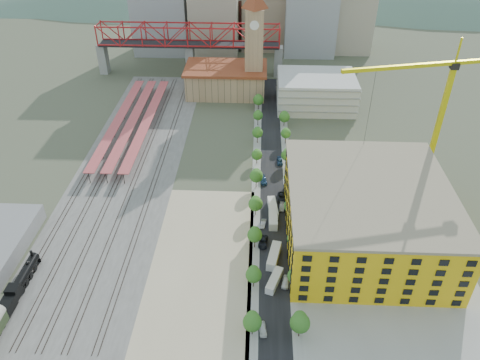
{
  "coord_description": "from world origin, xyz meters",
  "views": [
    {
      "loc": [
        10.76,
        -125.24,
        93.15
      ],
      "look_at": [
        5.45,
        -5.37,
        10.0
      ],
      "focal_mm": 35.0,
      "sensor_mm": 36.0,
      "label": 1
    }
  ],
  "objects_px": {
    "construction_building": "(366,214)",
    "site_trailer_a": "(274,281)",
    "site_trailer_b": "(274,256)",
    "site_trailer_d": "(273,208)",
    "clock_tower": "(254,35)",
    "locomotive": "(20,283)",
    "tower_crane": "(435,102)",
    "site_trailer_c": "(273,217)",
    "car_0": "(263,329)"
  },
  "relations": [
    {
      "from": "tower_crane",
      "to": "site_trailer_b",
      "type": "height_order",
      "value": "tower_crane"
    },
    {
      "from": "site_trailer_c",
      "to": "car_0",
      "type": "xyz_separation_m",
      "value": [
        -3.0,
        -41.26,
        -0.6
      ]
    },
    {
      "from": "site_trailer_b",
      "to": "car_0",
      "type": "xyz_separation_m",
      "value": [
        -3.0,
        -24.32,
        -0.59
      ]
    },
    {
      "from": "site_trailer_a",
      "to": "site_trailer_d",
      "type": "xyz_separation_m",
      "value": [
        0.0,
        31.02,
        0.09
      ]
    },
    {
      "from": "site_trailer_c",
      "to": "clock_tower",
      "type": "bearing_deg",
      "value": 94.68
    },
    {
      "from": "tower_crane",
      "to": "site_trailer_c",
      "type": "bearing_deg",
      "value": -156.38
    },
    {
      "from": "locomotive",
      "to": "tower_crane",
      "type": "relative_size",
      "value": 0.45
    },
    {
      "from": "locomotive",
      "to": "site_trailer_d",
      "type": "relative_size",
      "value": 2.46
    },
    {
      "from": "site_trailer_b",
      "to": "site_trailer_d",
      "type": "xyz_separation_m",
      "value": [
        0.0,
        21.97,
        -0.08
      ]
    },
    {
      "from": "site_trailer_a",
      "to": "construction_building",
      "type": "bearing_deg",
      "value": 55.56
    },
    {
      "from": "site_trailer_a",
      "to": "clock_tower",
      "type": "bearing_deg",
      "value": 113.56
    },
    {
      "from": "construction_building",
      "to": "car_0",
      "type": "bearing_deg",
      "value": -130.41
    },
    {
      "from": "site_trailer_a",
      "to": "tower_crane",
      "type": "bearing_deg",
      "value": 63.83
    },
    {
      "from": "locomotive",
      "to": "site_trailer_b",
      "type": "xyz_separation_m",
      "value": [
        66.0,
        13.84,
        -0.78
      ]
    },
    {
      "from": "locomotive",
      "to": "site_trailer_c",
      "type": "xyz_separation_m",
      "value": [
        66.0,
        30.78,
        -0.76
      ]
    },
    {
      "from": "clock_tower",
      "to": "locomotive",
      "type": "bearing_deg",
      "value": -115.14
    },
    {
      "from": "clock_tower",
      "to": "construction_building",
      "type": "height_order",
      "value": "clock_tower"
    },
    {
      "from": "locomotive",
      "to": "clock_tower",
      "type": "bearing_deg",
      "value": 64.86
    },
    {
      "from": "construction_building",
      "to": "site_trailer_d",
      "type": "height_order",
      "value": "construction_building"
    },
    {
      "from": "tower_crane",
      "to": "car_0",
      "type": "distance_m",
      "value": 86.85
    },
    {
      "from": "tower_crane",
      "to": "site_trailer_d",
      "type": "xyz_separation_m",
      "value": [
        -48.79,
        -16.31,
        -30.18
      ]
    },
    {
      "from": "locomotive",
      "to": "tower_crane",
      "type": "xyz_separation_m",
      "value": [
        114.79,
        52.12,
        29.32
      ]
    },
    {
      "from": "clock_tower",
      "to": "site_trailer_c",
      "type": "distance_m",
      "value": 97.07
    },
    {
      "from": "tower_crane",
      "to": "site_trailer_c",
      "type": "xyz_separation_m",
      "value": [
        -48.79,
        -21.34,
        -30.08
      ]
    },
    {
      "from": "construction_building",
      "to": "site_trailer_b",
      "type": "bearing_deg",
      "value": -159.47
    },
    {
      "from": "clock_tower",
      "to": "site_trailer_a",
      "type": "relative_size",
      "value": 6.07
    },
    {
      "from": "locomotive",
      "to": "site_trailer_a",
      "type": "height_order",
      "value": "locomotive"
    },
    {
      "from": "clock_tower",
      "to": "locomotive",
      "type": "relative_size",
      "value": 2.29
    },
    {
      "from": "tower_crane",
      "to": "construction_building",
      "type": "bearing_deg",
      "value": -128.61
    },
    {
      "from": "clock_tower",
      "to": "site_trailer_b",
      "type": "distance_m",
      "value": 113.37
    },
    {
      "from": "construction_building",
      "to": "car_0",
      "type": "distance_m",
      "value": 45.56
    },
    {
      "from": "site_trailer_a",
      "to": "site_trailer_d",
      "type": "distance_m",
      "value": 31.02
    },
    {
      "from": "car_0",
      "to": "clock_tower",
      "type": "bearing_deg",
      "value": 85.77
    },
    {
      "from": "clock_tower",
      "to": "site_trailer_b",
      "type": "bearing_deg",
      "value": -85.83
    },
    {
      "from": "construction_building",
      "to": "locomotive",
      "type": "distance_m",
      "value": 95.25
    },
    {
      "from": "clock_tower",
      "to": "construction_building",
      "type": "xyz_separation_m",
      "value": [
        34.0,
        -99.99,
        -19.29
      ]
    },
    {
      "from": "site_trailer_d",
      "to": "car_0",
      "type": "relative_size",
      "value": 2.09
    },
    {
      "from": "clock_tower",
      "to": "site_trailer_a",
      "type": "distance_m",
      "value": 122.19
    },
    {
      "from": "locomotive",
      "to": "tower_crane",
      "type": "height_order",
      "value": "tower_crane"
    },
    {
      "from": "clock_tower",
      "to": "tower_crane",
      "type": "distance_m",
      "value": 91.32
    },
    {
      "from": "site_trailer_b",
      "to": "locomotive",
      "type": "bearing_deg",
      "value": -156.8
    },
    {
      "from": "tower_crane",
      "to": "site_trailer_d",
      "type": "relative_size",
      "value": 5.5
    },
    {
      "from": "clock_tower",
      "to": "site_trailer_c",
      "type": "bearing_deg",
      "value": -85.07
    },
    {
      "from": "site_trailer_c",
      "to": "site_trailer_a",
      "type": "bearing_deg",
      "value": -90.24
    },
    {
      "from": "tower_crane",
      "to": "site_trailer_d",
      "type": "height_order",
      "value": "tower_crane"
    },
    {
      "from": "tower_crane",
      "to": "site_trailer_a",
      "type": "bearing_deg",
      "value": -135.87
    },
    {
      "from": "site_trailer_c",
      "to": "construction_building",
      "type": "bearing_deg",
      "value": -15.72
    },
    {
      "from": "site_trailer_b",
      "to": "construction_building",
      "type": "bearing_deg",
      "value": 31.89
    },
    {
      "from": "construction_building",
      "to": "site_trailer_a",
      "type": "xyz_separation_m",
      "value": [
        -26.0,
        -18.79,
        -8.24
      ]
    },
    {
      "from": "site_trailer_b",
      "to": "car_0",
      "type": "bearing_deg",
      "value": -85.67
    }
  ]
}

